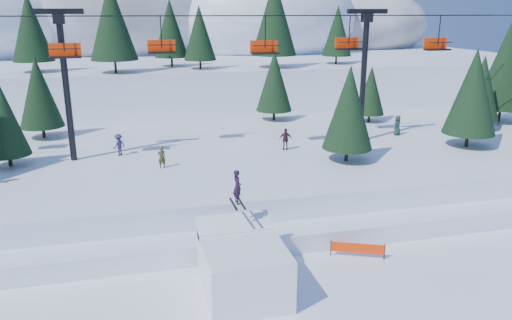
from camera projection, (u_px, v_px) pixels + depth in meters
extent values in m
plane|color=white|center=(261.00, 316.00, 21.45)|extent=(160.00, 160.00, 0.00)
cube|color=white|center=(201.00, 167.00, 37.81)|extent=(70.00, 22.00, 2.50)
cube|color=white|center=(226.00, 229.00, 28.72)|extent=(70.00, 6.00, 1.10)
cube|color=white|center=(158.00, 71.00, 83.76)|extent=(110.00, 60.00, 6.00)
ellipsoid|color=#605B59|center=(117.00, 8.00, 88.71)|extent=(44.00, 39.60, 26.40)
ellipsoid|color=white|center=(259.00, 18.00, 87.44)|extent=(34.00, 30.60, 19.72)
ellipsoid|color=#605B59|center=(350.00, 24.00, 98.08)|extent=(30.00, 27.00, 15.00)
cylinder|color=black|center=(116.00, 66.00, 55.79)|extent=(0.26, 0.26, 1.40)
cone|color=#193518|center=(112.00, 20.00, 54.36)|extent=(5.19, 5.19, 8.58)
cylinder|color=black|center=(200.00, 64.00, 59.50)|extent=(0.26, 0.26, 1.03)
cone|color=#193518|center=(199.00, 33.00, 58.45)|extent=(3.83, 3.83, 6.33)
cylinder|color=black|center=(274.00, 61.00, 61.07)|extent=(0.26, 0.26, 1.47)
cone|color=#193518|center=(274.00, 17.00, 59.56)|extent=(5.47, 5.47, 9.05)
cylinder|color=black|center=(35.00, 67.00, 56.33)|extent=(0.26, 0.26, 1.21)
cone|color=#193518|center=(30.00, 27.00, 55.09)|extent=(4.49, 4.49, 7.43)
cylinder|color=black|center=(336.00, 60.00, 65.36)|extent=(0.26, 0.26, 1.03)
cone|color=#193518|center=(337.00, 31.00, 64.31)|extent=(3.84, 3.84, 6.34)
cylinder|color=black|center=(172.00, 62.00, 62.26)|extent=(0.26, 0.26, 1.13)
cone|color=#193518|center=(170.00, 28.00, 61.10)|extent=(4.21, 4.21, 6.97)
cube|color=white|center=(243.00, 269.00, 22.91)|extent=(3.66, 4.52, 2.47)
cube|color=white|center=(234.00, 226.00, 24.34)|extent=(3.66, 1.58, 0.88)
imported|color=black|center=(237.00, 187.00, 23.43)|extent=(0.48, 0.65, 1.66)
cube|color=black|center=(233.00, 204.00, 23.63)|extent=(0.11, 1.65, 0.03)
cube|color=black|center=(242.00, 203.00, 23.72)|extent=(0.11, 1.65, 0.03)
cylinder|color=black|center=(66.00, 89.00, 33.91)|extent=(0.44, 0.44, 10.00)
cube|color=black|center=(58.00, 11.00, 32.45)|extent=(3.20, 0.35, 0.35)
cube|color=black|center=(59.00, 18.00, 32.58)|extent=(0.70, 0.70, 0.70)
cylinder|color=black|center=(363.00, 79.00, 39.08)|extent=(0.44, 0.44, 10.00)
cube|color=black|center=(367.00, 11.00, 37.62)|extent=(3.20, 0.35, 0.35)
cube|color=black|center=(367.00, 17.00, 37.75)|extent=(0.70, 0.70, 0.70)
cylinder|color=black|center=(227.00, 16.00, 34.01)|extent=(46.00, 0.06, 0.06)
cylinder|color=black|center=(221.00, 16.00, 36.24)|extent=(46.00, 0.06, 0.06)
cylinder|color=black|center=(63.00, 34.00, 31.80)|extent=(0.08, 0.08, 2.20)
cube|color=black|center=(65.00, 57.00, 32.22)|extent=(2.00, 0.75, 0.12)
cube|color=#FA3305|center=(65.00, 50.00, 32.44)|extent=(2.00, 0.10, 0.85)
cylinder|color=black|center=(64.00, 49.00, 31.73)|extent=(2.00, 0.06, 0.06)
cylinder|color=black|center=(161.00, 32.00, 35.52)|extent=(0.08, 0.08, 2.20)
cube|color=black|center=(162.00, 52.00, 35.94)|extent=(2.00, 0.75, 0.12)
cube|color=#FA3305|center=(161.00, 46.00, 36.16)|extent=(2.00, 0.10, 0.85)
cylinder|color=black|center=(162.00, 45.00, 35.46)|extent=(2.00, 0.06, 0.06)
cylinder|color=black|center=(265.00, 32.00, 34.95)|extent=(0.08, 0.08, 2.20)
cube|color=black|center=(265.00, 53.00, 35.37)|extent=(2.00, 0.75, 0.12)
cube|color=#FA3305|center=(264.00, 46.00, 35.59)|extent=(2.00, 0.10, 0.85)
cylinder|color=black|center=(266.00, 46.00, 34.88)|extent=(2.00, 0.06, 0.06)
cylinder|color=black|center=(350.00, 30.00, 38.94)|extent=(0.08, 0.08, 2.20)
cube|color=black|center=(349.00, 49.00, 39.36)|extent=(2.00, 0.75, 0.12)
cube|color=#FA3305|center=(347.00, 43.00, 39.58)|extent=(2.00, 0.10, 0.85)
cylinder|color=black|center=(351.00, 42.00, 38.87)|extent=(2.00, 0.06, 0.06)
cylinder|color=black|center=(439.00, 30.00, 38.21)|extent=(0.08, 0.08, 2.20)
cube|color=black|center=(437.00, 50.00, 38.62)|extent=(2.00, 0.75, 0.12)
cube|color=#FA3305|center=(435.00, 43.00, 38.85)|extent=(2.00, 0.10, 0.85)
cylinder|color=black|center=(441.00, 43.00, 38.14)|extent=(2.00, 0.06, 0.06)
cylinder|color=black|center=(467.00, 140.00, 38.70)|extent=(0.26, 0.26, 1.06)
cone|color=#193518|center=(473.00, 91.00, 37.62)|extent=(3.93, 3.93, 6.49)
cylinder|color=black|center=(477.00, 124.00, 44.52)|extent=(0.26, 0.26, 0.91)
cone|color=#193518|center=(482.00, 87.00, 43.59)|extent=(3.39, 3.39, 5.61)
cylinder|color=black|center=(499.00, 115.00, 47.47)|extent=(0.26, 0.26, 1.31)
cone|color=#193518|center=(506.00, 65.00, 46.13)|extent=(4.87, 4.87, 8.05)
cylinder|color=black|center=(369.00, 118.00, 47.48)|extent=(0.26, 0.26, 0.73)
cone|color=#193518|center=(371.00, 90.00, 46.73)|extent=(2.73, 2.73, 4.51)
cylinder|color=black|center=(44.00, 132.00, 41.42)|extent=(0.26, 0.26, 0.94)
cone|color=#193518|center=(39.00, 92.00, 40.47)|extent=(3.49, 3.49, 5.76)
cylinder|color=black|center=(274.00, 115.00, 48.28)|extent=(0.26, 0.26, 0.93)
cone|color=#193518|center=(274.00, 81.00, 47.33)|extent=(3.44, 3.44, 5.70)
cylinder|color=black|center=(10.00, 160.00, 33.81)|extent=(0.26, 0.26, 0.78)
cone|color=#193518|center=(4.00, 120.00, 33.01)|extent=(2.91, 2.91, 4.82)
cylinder|color=black|center=(346.00, 154.00, 34.99)|extent=(0.26, 0.26, 0.93)
cone|color=#193518|center=(349.00, 107.00, 34.03)|extent=(3.47, 3.47, 5.74)
imported|color=#421C2D|center=(286.00, 139.00, 37.65)|extent=(1.04, 0.59, 1.67)
imported|color=#1A332A|center=(398.00, 125.00, 42.15)|extent=(0.98, 0.91, 1.69)
imported|color=#302B4F|center=(119.00, 145.00, 36.19)|extent=(1.16, 1.15, 1.60)
imported|color=#413A1C|center=(162.00, 157.00, 33.30)|extent=(0.62, 0.48, 1.49)
cylinder|color=black|center=(331.00, 248.00, 26.67)|extent=(0.06, 0.06, 0.90)
cylinder|color=black|center=(384.00, 252.00, 26.23)|extent=(0.06, 0.06, 0.90)
cube|color=#FA3305|center=(358.00, 248.00, 26.42)|extent=(2.58, 1.16, 0.55)
cylinder|color=black|center=(398.00, 229.00, 28.94)|extent=(0.06, 0.06, 0.90)
cylinder|color=black|center=(445.00, 228.00, 29.09)|extent=(0.06, 0.06, 0.90)
cube|color=#FA3305|center=(422.00, 227.00, 28.99)|extent=(2.76, 0.57, 0.55)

